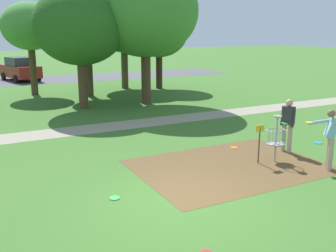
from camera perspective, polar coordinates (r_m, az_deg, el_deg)
ground_plane at (r=8.98m, az=1.72°, el=-10.96°), size 160.00×160.00×0.00m
dirt_tee_pad at (r=11.28m, az=9.05°, el=-5.85°), size 5.31×3.87×0.01m
disc_golf_basket at (r=11.74m, az=15.44°, el=-1.57°), size 0.98×0.58×1.39m
player_foreground_watching at (r=12.78m, az=17.27°, el=0.52°), size 0.44×0.49×1.71m
player_throwing at (r=11.52m, az=22.91°, el=-1.26°), size 0.73×1.01×1.71m
frisbee_by_tee at (r=13.03m, az=9.74°, el=-3.17°), size 0.24×0.24×0.02m
frisbee_mid_grass at (r=14.35m, az=21.29°, el=-2.35°), size 0.25×0.25×0.02m
frisbee_far_left at (r=9.17m, az=-7.91°, el=-10.48°), size 0.26×0.26×0.02m
tree_near_left at (r=24.97m, az=-19.76°, el=13.63°), size 3.32×3.32×5.51m
tree_near_right at (r=19.75m, az=-12.89°, el=14.19°), size 4.48×4.48×5.95m
tree_mid_center at (r=26.57m, az=-6.58°, el=14.79°), size 4.48×4.48×6.22m
tree_mid_right at (r=20.57m, az=-3.39°, el=16.53°), size 5.46×5.46×7.11m
tree_far_left at (r=26.29m, az=-1.34°, el=13.60°), size 3.82×3.82×5.35m
tree_far_center at (r=23.52m, az=-11.92°, el=14.91°), size 3.56×3.56×5.92m
parking_lot_strip at (r=32.75m, az=-20.52°, el=6.27°), size 36.00×6.00×0.01m
parked_car_center_left at (r=32.92m, az=-20.99°, el=7.87°), size 2.77×4.51×1.84m
gravel_path at (r=15.61m, az=-11.89°, el=-0.48°), size 40.00×1.49×0.00m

